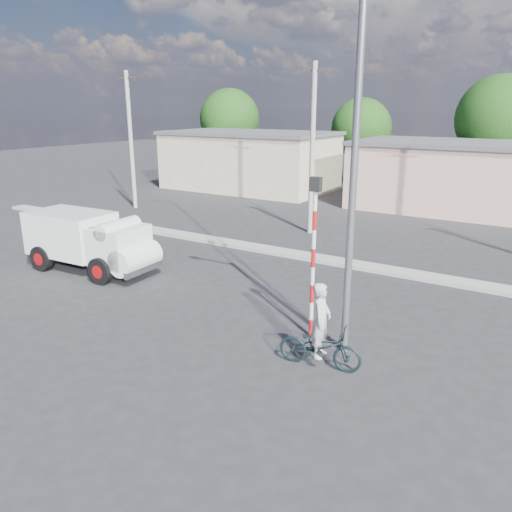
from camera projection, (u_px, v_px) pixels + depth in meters
The scene contains 9 objects.
ground_plane at pixel (185, 329), 14.09m from camera, with size 120.00×120.00×0.00m, color #2A292C.
median at pixel (310, 257), 20.55m from camera, with size 40.00×0.80×0.16m, color #99968E.
truck at pixel (91, 240), 18.73m from camera, with size 5.39×2.34×2.19m.
bicycle at pixel (320, 347), 11.93m from camera, with size 0.71×2.03×1.07m, color #172729.
cyclist at pixel (321, 332), 11.82m from camera, with size 0.67×0.44×1.84m, color silver.
traffic_pole at pixel (314, 245), 12.93m from camera, with size 0.28×0.18×4.36m.
streetlight at pixel (348, 155), 11.52m from camera, with size 2.34×0.22×9.00m.
building_row at pixel (428, 172), 30.75m from camera, with size 37.80×7.30×4.44m.
utility_poles at pixel (425, 155), 20.99m from camera, with size 35.40×0.24×8.00m.
Camera 1 is at (8.56, -9.85, 6.07)m, focal length 35.00 mm.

